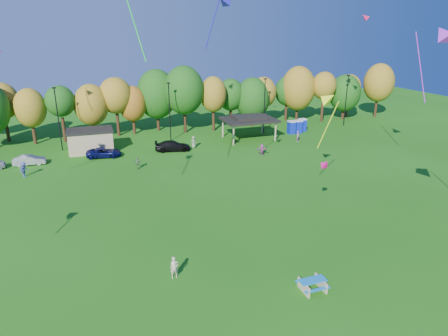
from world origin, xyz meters
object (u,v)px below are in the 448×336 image
object	(u,v)px
kite_flyer	(174,267)
porta_potties	(297,126)
picnic_table	(312,284)
car_b	(29,160)
car_d	(173,146)
car_c	(104,153)

from	to	relation	value
kite_flyer	porta_potties	bearing A→B (deg)	48.85
porta_potties	picnic_table	xyz separation A→B (m)	(-20.38, -38.94, -0.64)
picnic_table	kite_flyer	xyz separation A→B (m)	(-8.44, 4.44, 0.35)
porta_potties	car_b	size ratio (longest dim) A/B	0.95
porta_potties	car_d	size ratio (longest dim) A/B	0.74
kite_flyer	car_d	xyz separation A→B (m)	(6.53, 30.77, -0.08)
kite_flyer	car_c	size ratio (longest dim) A/B	0.35
kite_flyer	car_d	size ratio (longest dim) A/B	0.32
porta_potties	car_b	distance (m)	41.34
picnic_table	kite_flyer	bearing A→B (deg)	151.98
car_d	car_b	bearing A→B (deg)	100.46
car_c	picnic_table	bearing A→B (deg)	-153.18
car_c	car_d	world-z (taller)	car_d
kite_flyer	car_c	xyz separation A→B (m)	(-3.04, 30.91, -0.17)
car_b	picnic_table	bearing A→B (deg)	-148.44
kite_flyer	car_b	world-z (taller)	kite_flyer
kite_flyer	car_b	bearing A→B (deg)	110.68
porta_potties	car_c	world-z (taller)	porta_potties
picnic_table	car_c	world-z (taller)	car_c
kite_flyer	car_b	size ratio (longest dim) A/B	0.41
porta_potties	car_c	distance (m)	32.06
kite_flyer	car_c	distance (m)	31.06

